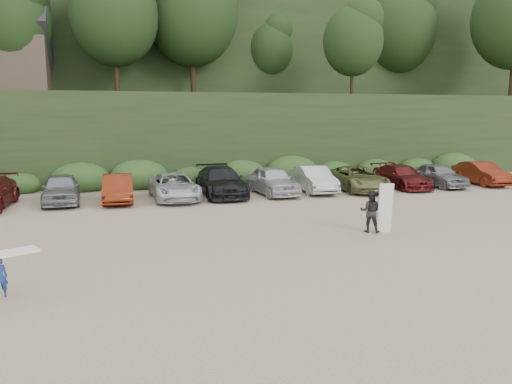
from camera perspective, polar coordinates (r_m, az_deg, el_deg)
name	(u,v)px	position (r m, az deg, el deg)	size (l,w,h in m)	color
ground	(229,242)	(18.40, -3.11, -5.68)	(120.00, 120.00, 0.00)	tan
hillside_backdrop	(143,48)	(53.79, -12.78, 15.80)	(90.00, 41.50, 28.00)	black
parked_cars	(191,184)	(27.82, -7.40, 0.86)	(39.74, 6.14, 1.63)	#ACADB1
adult_surfer	(372,211)	(20.15, 13.08, -2.12)	(1.29, 0.97, 1.97)	black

